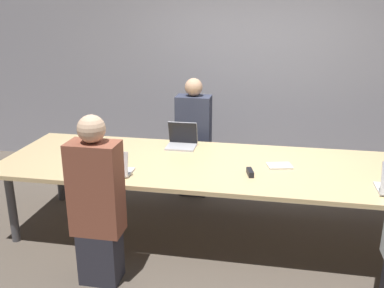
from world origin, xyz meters
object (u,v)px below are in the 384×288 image
Objects in this scene: laptop_near_left at (113,167)px; bottle_near_left at (93,158)px; cup_near_left at (89,165)px; laptop_far_midleft at (182,140)px; stapler at (250,172)px; person_near_left at (97,204)px; person_far_midleft at (194,140)px.

bottle_near_left is at bearing -25.27° from laptop_near_left.
bottle_near_left is at bearing 36.52° from cup_near_left.
stapler is at bearing -41.76° from laptop_far_midleft.
bottle_near_left is (-0.23, 0.11, 0.03)m from laptop_near_left.
laptop_near_left is 0.22× the size of person_near_left.
person_far_midleft is at bearing 108.08° from stapler.
laptop_near_left is 1.97× the size of stapler.
person_near_left reaches higher than person_far_midleft.
stapler is (1.47, 0.13, -0.02)m from cup_near_left.
cup_near_left is at bearing -143.48° from bottle_near_left.
bottle_near_left is (-0.67, -0.78, 0.02)m from laptop_far_midleft.
cup_near_left reaches higher than stapler.
laptop_near_left reaches higher than cup_near_left.
laptop_near_left is 1.35× the size of bottle_near_left.
stapler is (1.16, 0.68, 0.09)m from person_near_left.
person_far_midleft is at bearing -108.76° from laptop_near_left.
person_far_midleft is 1.47m from laptop_near_left.
person_near_left is at bearing -65.33° from bottle_near_left.
bottle_near_left is (-0.27, 0.58, 0.16)m from person_near_left.
laptop_far_midleft reaches higher than stapler.
person_near_left is 16.21× the size of cup_near_left.
person_near_left is 9.12× the size of stapler.
person_near_left is 6.25× the size of bottle_near_left.
stapler is (1.43, 0.10, -0.07)m from bottle_near_left.
bottle_near_left is at bearing 170.45° from stapler.
laptop_near_left is 3.51× the size of cup_near_left.
cup_near_left is at bearing -61.45° from person_near_left.
cup_near_left is at bearing -119.60° from person_far_midleft.
person_far_midleft is 0.99× the size of person_near_left.
cup_near_left is 0.39× the size of bottle_near_left.
person_far_midleft is at bearing 60.40° from cup_near_left.
laptop_far_midleft is 1.43m from person_near_left.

